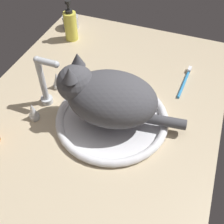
# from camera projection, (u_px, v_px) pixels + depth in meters

# --- Properties ---
(countertop) EXTENTS (1.21, 0.79, 0.03)m
(countertop) POSITION_uv_depth(u_px,v_px,m) (91.00, 123.00, 0.89)
(countertop) COLOR #CCB793
(countertop) RESTS_ON ground
(sink_basin) EXTENTS (0.36, 0.36, 0.02)m
(sink_basin) POSITION_uv_depth(u_px,v_px,m) (112.00, 118.00, 0.87)
(sink_basin) COLOR white
(sink_basin) RESTS_ON countertop
(faucet) EXTENTS (0.19, 0.09, 0.19)m
(faucet) POSITION_uv_depth(u_px,v_px,m) (45.00, 87.00, 0.88)
(faucet) COLOR silver
(faucet) RESTS_ON countertop
(cat) EXTENTS (0.23, 0.39, 0.19)m
(cat) POSITION_uv_depth(u_px,v_px,m) (105.00, 96.00, 0.80)
(cat) COLOR #4C4C51
(cat) RESTS_ON sink_basin
(soap_pump_bottle) EXTENTS (0.05, 0.05, 0.17)m
(soap_pump_bottle) POSITION_uv_depth(u_px,v_px,m) (71.00, 25.00, 1.14)
(soap_pump_bottle) COLOR #E5DB4C
(soap_pump_bottle) RESTS_ON countertop
(metal_jar) EXTENTS (0.07, 0.07, 0.06)m
(metal_jar) POSITION_uv_depth(u_px,v_px,m) (71.00, 22.00, 1.23)
(metal_jar) COLOR #B2B5BA
(metal_jar) RESTS_ON countertop
(toothbrush) EXTENTS (0.17, 0.02, 0.02)m
(toothbrush) POSITION_uv_depth(u_px,v_px,m) (185.00, 81.00, 0.99)
(toothbrush) COLOR #338CD1
(toothbrush) RESTS_ON countertop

